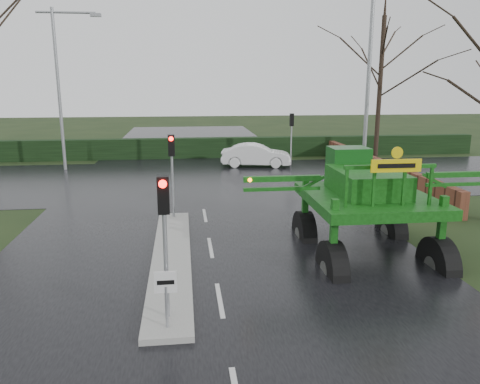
{
  "coord_description": "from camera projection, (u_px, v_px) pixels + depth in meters",
  "views": [
    {
      "loc": [
        -0.83,
        -11.17,
        5.51
      ],
      "look_at": [
        0.99,
        3.77,
        2.0
      ],
      "focal_mm": 35.0,
      "sensor_mm": 36.0,
      "label": 1
    }
  ],
  "objects": [
    {
      "name": "white_sedan",
      "position": [
        256.0,
        167.0,
        31.66
      ],
      "size": [
        4.85,
        2.42,
        1.53
      ],
      "primitive_type": "imported",
      "rotation": [
        0.0,
        0.0,
        1.39
      ],
      "color": "white",
      "rests_on": "ground"
    },
    {
      "name": "brick_wall",
      "position": [
        369.0,
        165.0,
        28.72
      ],
      "size": [
        0.4,
        20.0,
        1.2
      ],
      "primitive_type": "cube",
      "color": "#592D1E",
      "rests_on": "ground"
    },
    {
      "name": "traffic_signal_far",
      "position": [
        292.0,
        127.0,
        31.67
      ],
      "size": [
        0.26,
        0.33,
        3.52
      ],
      "rotation": [
        0.0,
        0.0,
        3.14
      ],
      "color": "gray",
      "rests_on": "ground"
    },
    {
      "name": "traffic_signal_mid",
      "position": [
        172.0,
        158.0,
        18.65
      ],
      "size": [
        0.26,
        0.33,
        3.52
      ],
      "color": "gray",
      "rests_on": "ground"
    },
    {
      "name": "traffic_signal_near",
      "position": [
        164.0,
        217.0,
        10.43
      ],
      "size": [
        0.26,
        0.33,
        3.52
      ],
      "color": "gray",
      "rests_on": "ground"
    },
    {
      "name": "crop_sprayer",
      "position": [
        333.0,
        198.0,
        13.74
      ],
      "size": [
        8.4,
        5.25,
        4.7
      ],
      "rotation": [
        0.0,
        0.0,
        -0.0
      ],
      "color": "black",
      "rests_on": "ground"
    },
    {
      "name": "hedge_row",
      "position": [
        194.0,
        148.0,
        35.18
      ],
      "size": [
        44.0,
        0.9,
        1.5
      ],
      "primitive_type": "cube",
      "color": "black",
      "rests_on": "ground"
    },
    {
      "name": "median_island",
      "position": [
        172.0,
        258.0,
        14.88
      ],
      "size": [
        1.2,
        10.0,
        0.16
      ],
      "primitive_type": "cube",
      "color": "gray",
      "rests_on": "ground"
    },
    {
      "name": "tree_right_far",
      "position": [
        381.0,
        69.0,
        32.51
      ],
      "size": [
        7.0,
        7.0,
        12.05
      ],
      "color": "black",
      "rests_on": "ground"
    },
    {
      "name": "street_light_right",
      "position": [
        363.0,
        73.0,
        23.36
      ],
      "size": [
        3.85,
        0.3,
        10.0
      ],
      "color": "gray",
      "rests_on": "ground"
    },
    {
      "name": "road_cross",
      "position": [
        198.0,
        179.0,
        27.62
      ],
      "size": [
        80.0,
        12.0,
        0.02
      ],
      "primitive_type": "cube",
      "color": "black",
      "rests_on": "ground"
    },
    {
      "name": "ground",
      "position": [
        220.0,
        301.0,
        12.15
      ],
      "size": [
        140.0,
        140.0,
        0.0
      ],
      "primitive_type": "plane",
      "color": "black",
      "rests_on": "ground"
    },
    {
      "name": "street_light_left_far",
      "position": [
        63.0,
        75.0,
        29.15
      ],
      "size": [
        3.85,
        0.3,
        10.0
      ],
      "color": "gray",
      "rests_on": "ground"
    },
    {
      "name": "keep_left_sign",
      "position": [
        166.0,
        290.0,
        10.31
      ],
      "size": [
        0.5,
        0.07,
        1.35
      ],
      "color": "gray",
      "rests_on": "ground"
    },
    {
      "name": "road_main",
      "position": [
        203.0,
        204.0,
        21.82
      ],
      "size": [
        14.0,
        80.0,
        0.02
      ],
      "primitive_type": "cube",
      "color": "black",
      "rests_on": "ground"
    }
  ]
}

